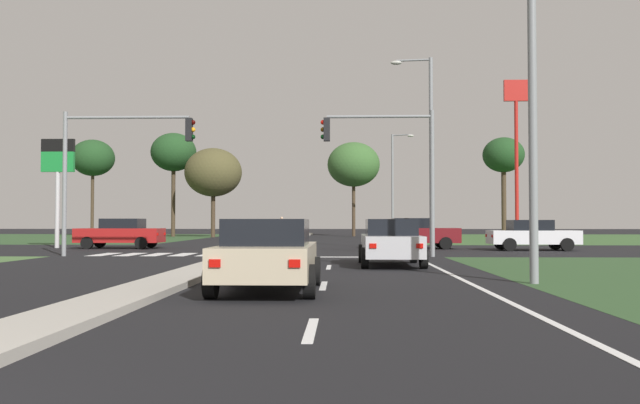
{
  "coord_description": "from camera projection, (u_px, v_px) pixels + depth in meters",
  "views": [
    {
      "loc": [
        3.9,
        -3.7,
        1.42
      ],
      "look_at": [
        2.93,
        26.01,
        2.31
      ],
      "focal_mm": 37.23,
      "sensor_mm": 36.0,
      "label": 1
    }
  ],
  "objects": [
    {
      "name": "grass_verge_far_right",
      "position": [
        591.0,
        238.0,
        57.4
      ],
      "size": [
        35.0,
        35.0,
        0.01
      ],
      "primitive_type": "cube",
      "color": "#385B2D",
      "rests_on": "ground"
    },
    {
      "name": "street_lamp_second",
      "position": [
        428.0,
        143.0,
        32.6
      ],
      "size": [
        2.07,
        0.42,
        9.53
      ],
      "color": "gray",
      "rests_on": "ground"
    },
    {
      "name": "median_island_far",
      "position": [
        298.0,
        237.0,
        58.73
      ],
      "size": [
        1.2,
        36.0,
        0.14
      ],
      "primitive_type": "cube",
      "color": "#ADA89E",
      "rests_on": "ground"
    },
    {
      "name": "treeline_fifth",
      "position": [
        503.0,
        156.0,
        62.9
      ],
      "size": [
        3.91,
        3.91,
        9.45
      ],
      "color": "#423323",
      "rests_on": "ground"
    },
    {
      "name": "crosswalk_bar_sixth",
      "position": [
        236.0,
        255.0,
        28.58
      ],
      "size": [
        0.7,
        2.8,
        0.01
      ],
      "primitive_type": "cube",
      "color": "silver",
      "rests_on": "ground"
    },
    {
      "name": "lane_dash_third",
      "position": [
        329.0,
        267.0,
        20.65
      ],
      "size": [
        0.14,
        2.0,
        0.01
      ],
      "primitive_type": "cube",
      "color": "silver",
      "rests_on": "ground"
    },
    {
      "name": "traffic_signal_near_left",
      "position": [
        112.0,
        155.0,
        27.47
      ],
      "size": [
        5.55,
        0.32,
        6.01
      ],
      "color": "gray",
      "rests_on": "ground"
    },
    {
      "name": "crosswalk_bar_fifth",
      "position": [
        210.0,
        255.0,
        28.62
      ],
      "size": [
        0.7,
        2.8,
        0.01
      ],
      "primitive_type": "cube",
      "color": "silver",
      "rests_on": "ground"
    },
    {
      "name": "crosswalk_bar_third",
      "position": [
        157.0,
        254.0,
        28.7
      ],
      "size": [
        0.7,
        2.8,
        0.01
      ],
      "primitive_type": "cube",
      "color": "silver",
      "rests_on": "ground"
    },
    {
      "name": "crosswalk_bar_fourth",
      "position": [
        183.0,
        255.0,
        28.66
      ],
      "size": [
        0.7,
        2.8,
        0.01
      ],
      "primitive_type": "cube",
      "color": "silver",
      "rests_on": "ground"
    },
    {
      "name": "pedestrian_at_median",
      "position": [
        282.0,
        226.0,
        46.2
      ],
      "size": [
        0.34,
        0.34,
        1.63
      ],
      "rotation": [
        0.0,
        0.0,
        4.76
      ],
      "color": "#335184",
      "rests_on": "median_island_far"
    },
    {
      "name": "median_island_near",
      "position": [
        167.0,
        282.0,
        14.78
      ],
      "size": [
        1.2,
        22.0,
        0.14
      ],
      "primitive_type": "cube",
      "color": "#ADA89E",
      "rests_on": "ground"
    },
    {
      "name": "traffic_signal_near_right",
      "position": [
        392.0,
        156.0,
        27.09
      ],
      "size": [
        4.65,
        0.32,
        5.99
      ],
      "color": "gray",
      "rests_on": "ground"
    },
    {
      "name": "lane_dash_near",
      "position": [
        311.0,
        330.0,
        8.67
      ],
      "size": [
        0.14,
        2.0,
        0.01
      ],
      "primitive_type": "cube",
      "color": "silver",
      "rests_on": "ground"
    },
    {
      "name": "crosswalk_bar_seventh",
      "position": [
        263.0,
        255.0,
        28.55
      ],
      "size": [
        0.7,
        2.8,
        0.01
      ],
      "primitive_type": "cube",
      "color": "silver",
      "rests_on": "ground"
    },
    {
      "name": "car_beige_near",
      "position": [
        268.0,
        254.0,
        13.49
      ],
      "size": [
        2.04,
        4.17,
        1.47
      ],
      "color": "#BCAD8E",
      "rests_on": "ground"
    },
    {
      "name": "stop_bar_near",
      "position": [
        339.0,
        257.0,
        26.64
      ],
      "size": [
        6.4,
        0.5,
        0.01
      ],
      "primitive_type": "cube",
      "color": "silver",
      "rests_on": "ground"
    },
    {
      "name": "grass_verge_far_left",
      "position": [
        12.0,
        238.0,
        59.07
      ],
      "size": [
        35.0,
        35.0,
        0.01
      ],
      "primitive_type": "cube",
      "color": "#2D4C28",
      "rests_on": "ground"
    },
    {
      "name": "ground_plane",
      "position": [
        265.0,
        250.0,
        33.76
      ],
      "size": [
        200.0,
        200.0,
        0.0
      ],
      "primitive_type": "plane",
      "color": "black"
    },
    {
      "name": "car_maroon_third",
      "position": [
        415.0,
        233.0,
        35.09
      ],
      "size": [
        4.57,
        2.0,
        1.61
      ],
      "rotation": [
        0.0,
        0.0,
        -1.57
      ],
      "color": "maroon",
      "rests_on": "ground"
    },
    {
      "name": "car_silver_fourth",
      "position": [
        391.0,
        242.0,
        21.48
      ],
      "size": [
        2.0,
        4.53,
        1.51
      ],
      "color": "#B7B7BC",
      "rests_on": "ground"
    },
    {
      "name": "fastfood_pole_sign",
      "position": [
        516.0,
        124.0,
        50.02
      ],
      "size": [
        1.8,
        0.4,
        12.15
      ],
      "color": "red",
      "rests_on": "ground"
    },
    {
      "name": "treeline_fourth",
      "position": [
        354.0,
        165.0,
        65.14
      ],
      "size": [
        5.15,
        5.15,
        9.26
      ],
      "color": "#423323",
      "rests_on": "ground"
    },
    {
      "name": "treeline_near",
      "position": [
        93.0,
        158.0,
        63.95
      ],
      "size": [
        4.14,
        4.14,
        9.36
      ],
      "color": "#423323",
      "rests_on": "ground"
    },
    {
      "name": "crosswalk_bar_second",
      "position": [
        131.0,
        254.0,
        28.73
      ],
      "size": [
        0.7,
        2.8,
        0.01
      ],
      "primitive_type": "cube",
      "color": "silver",
      "rests_on": "ground"
    },
    {
      "name": "treeline_third",
      "position": [
        213.0,
        173.0,
        61.14
      ],
      "size": [
        5.27,
        5.27,
        8.23
      ],
      "color": "#423323",
      "rests_on": "ground"
    },
    {
      "name": "treeline_second",
      "position": [
        174.0,
        153.0,
        64.07
      ],
      "size": [
        4.36,
        4.36,
        10.02
      ],
      "color": "#423323",
      "rests_on": "ground"
    },
    {
      "name": "lane_dash_second",
      "position": [
        323.0,
        286.0,
        14.66
      ],
      "size": [
        0.14,
        2.0,
        0.01
      ],
      "primitive_type": "cube",
      "color": "silver",
      "rests_on": "ground"
    },
    {
      "name": "street_lamp_third",
      "position": [
        394.0,
        180.0,
        57.36
      ],
      "size": [
        1.89,
        0.86,
        9.03
      ],
      "color": "gray",
      "rests_on": "ground"
    },
    {
      "name": "fuel_price_totem",
      "position": [
        58.0,
        168.0,
        36.13
      ],
      "size": [
        1.8,
        0.24,
        5.94
      ],
      "color": "silver",
      "rests_on": "ground"
    },
    {
      "name": "street_lamp_near",
      "position": [
        527.0,
        39.0,
        15.18
      ],
      "size": [
        2.14,
        1.86,
        10.02
      ],
      "color": "gray",
      "rests_on": "ground"
    },
    {
      "name": "car_white_fifth",
      "position": [
        532.0,
        235.0,
        32.98
      ],
      "size": [
        4.34,
        2.0,
        1.51
      ],
      "rotation": [
        0.0,
        0.0,
        -1.57
      ],
      "color": "silver",
      "rests_on": "ground"
    },
    {
      "name": "car_red_second",
      "position": [
        121.0,
        233.0,
        35.52
      ],
      "size": [
        4.51,
        2.05,
        1.59
      ],
      "rotation": [
        0.0,
        0.0,
        1.57
      ],
      "color": "#A31919",
      "rests_on": "ground"
    },
    {
      "name": "edge_line_right",
      "position": [
        467.0,
        282.0,
        15.55
      ],
      "size": [
        0.14,
        24.0,
        0.01
      ],
      "primitive_type": "cube",
      "color": "silver",
      "rests_on": "ground"
    },
    {
      "name": "crosswalk_bar_near",
      "position": [
        105.0,
        254.0,
        28.77
      ],
      "size": [
        0.7,
        2.8,
        0.01
      ],
      "primitive_type": "cube",
      "color": "silver",
      "rests_on": "ground"
    }
  ]
}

